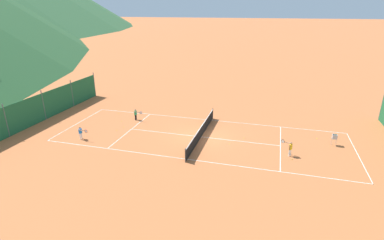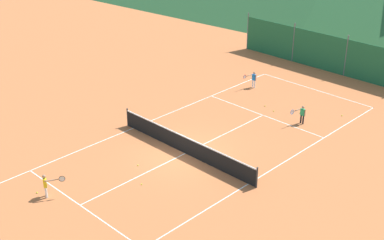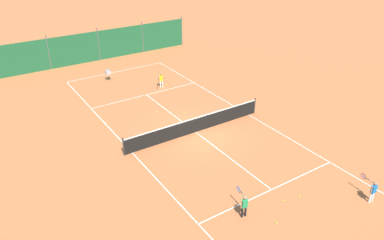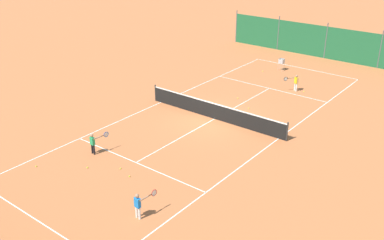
{
  "view_description": "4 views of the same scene",
  "coord_description": "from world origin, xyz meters",
  "px_view_note": "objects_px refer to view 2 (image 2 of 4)",
  "views": [
    {
      "loc": [
        -22.29,
        -5.45,
        10.17
      ],
      "look_at": [
        1.26,
        1.16,
        0.94
      ],
      "focal_mm": 28.0,
      "sensor_mm": 36.0,
      "label": 1
    },
    {
      "loc": [
        16.82,
        -16.67,
        13.21
      ],
      "look_at": [
        -1.01,
        1.51,
        1.02
      ],
      "focal_mm": 50.0,
      "sensor_mm": 36.0,
      "label": 2
    },
    {
      "loc": [
        10.61,
        15.96,
        11.03
      ],
      "look_at": [
        0.55,
        0.45,
        1.17
      ],
      "focal_mm": 35.0,
      "sensor_mm": 36.0,
      "label": 3
    },
    {
      "loc": [
        -13.44,
        19.29,
        10.54
      ],
      "look_at": [
        0.04,
        2.05,
        0.64
      ],
      "focal_mm": 42.0,
      "sensor_mm": 36.0,
      "label": 4
    }
  ],
  "objects_px": {
    "tennis_ball_service_box": "(265,106)",
    "player_near_baseline": "(302,113)",
    "player_far_baseline": "(46,184)",
    "tennis_ball_by_net_left": "(142,184)",
    "tennis_ball_near_corner": "(138,165)",
    "tennis_ball_alley_left": "(274,111)",
    "tennis_ball_mid_court": "(342,116)",
    "player_near_service": "(253,78)",
    "tennis_net": "(185,145)",
    "tennis_ball_alley_right": "(37,193)",
    "tennis_ball_by_net_right": "(300,113)"
  },
  "relations": [
    {
      "from": "tennis_ball_service_box",
      "to": "player_near_baseline",
      "type": "bearing_deg",
      "value": -9.65
    },
    {
      "from": "tennis_ball_service_box",
      "to": "tennis_ball_alley_left",
      "type": "bearing_deg",
      "value": -15.57
    },
    {
      "from": "player_near_baseline",
      "to": "tennis_ball_by_net_left",
      "type": "bearing_deg",
      "value": -98.5
    },
    {
      "from": "tennis_net",
      "to": "tennis_ball_mid_court",
      "type": "distance_m",
      "value": 10.12
    },
    {
      "from": "tennis_ball_alley_right",
      "to": "tennis_ball_by_net_right",
      "type": "bearing_deg",
      "value": 77.02
    },
    {
      "from": "tennis_ball_mid_court",
      "to": "tennis_ball_by_net_right",
      "type": "bearing_deg",
      "value": -144.78
    },
    {
      "from": "tennis_net",
      "to": "tennis_ball_alley_right",
      "type": "height_order",
      "value": "tennis_net"
    },
    {
      "from": "player_near_service",
      "to": "tennis_ball_service_box",
      "type": "bearing_deg",
      "value": -37.45
    },
    {
      "from": "player_far_baseline",
      "to": "tennis_ball_alley_right",
      "type": "xyz_separation_m",
      "value": [
        -0.58,
        -0.2,
        -0.62
      ]
    },
    {
      "from": "player_near_baseline",
      "to": "tennis_ball_mid_court",
      "type": "xyz_separation_m",
      "value": [
        1.14,
        2.53,
        -0.61
      ]
    },
    {
      "from": "tennis_ball_alley_left",
      "to": "tennis_ball_mid_court",
      "type": "bearing_deg",
      "value": 35.08
    },
    {
      "from": "tennis_ball_near_corner",
      "to": "tennis_ball_service_box",
      "type": "bearing_deg",
      "value": 89.49
    },
    {
      "from": "tennis_net",
      "to": "tennis_ball_service_box",
      "type": "relative_size",
      "value": 139.09
    },
    {
      "from": "tennis_ball_mid_court",
      "to": "tennis_ball_alley_left",
      "type": "xyz_separation_m",
      "value": [
        -3.22,
        -2.26,
        0.0
      ]
    },
    {
      "from": "player_far_baseline",
      "to": "player_near_service",
      "type": "height_order",
      "value": "player_far_baseline"
    },
    {
      "from": "player_far_baseline",
      "to": "tennis_ball_by_net_right",
      "type": "height_order",
      "value": "player_far_baseline"
    },
    {
      "from": "tennis_ball_by_net_right",
      "to": "tennis_ball_by_net_left",
      "type": "height_order",
      "value": "same"
    },
    {
      "from": "tennis_ball_near_corner",
      "to": "tennis_ball_alley_left",
      "type": "xyz_separation_m",
      "value": [
        0.9,
        9.76,
        0.0
      ]
    },
    {
      "from": "tennis_net",
      "to": "tennis_ball_alley_left",
      "type": "height_order",
      "value": "tennis_net"
    },
    {
      "from": "player_near_baseline",
      "to": "player_near_service",
      "type": "bearing_deg",
      "value": 156.15
    },
    {
      "from": "tennis_ball_mid_court",
      "to": "player_near_service",
      "type": "bearing_deg",
      "value": -178.46
    },
    {
      "from": "tennis_net",
      "to": "tennis_ball_by_net_right",
      "type": "distance_m",
      "value": 8.28
    },
    {
      "from": "tennis_ball_mid_court",
      "to": "tennis_net",
      "type": "bearing_deg",
      "value": -109.42
    },
    {
      "from": "player_far_baseline",
      "to": "player_near_baseline",
      "type": "bearing_deg",
      "value": 74.88
    },
    {
      "from": "player_near_service",
      "to": "tennis_ball_alley_right",
      "type": "xyz_separation_m",
      "value": [
        0.97,
        -16.56,
        -0.61
      ]
    },
    {
      "from": "player_near_baseline",
      "to": "tennis_ball_mid_court",
      "type": "relative_size",
      "value": 16.43
    },
    {
      "from": "tennis_ball_by_net_right",
      "to": "tennis_ball_service_box",
      "type": "relative_size",
      "value": 1.0
    },
    {
      "from": "tennis_ball_by_net_right",
      "to": "tennis_ball_alley_left",
      "type": "distance_m",
      "value": 1.54
    },
    {
      "from": "player_near_service",
      "to": "tennis_net",
      "type": "bearing_deg",
      "value": -71.61
    },
    {
      "from": "tennis_ball_by_net_right",
      "to": "tennis_ball_alley_right",
      "type": "relative_size",
      "value": 1.0
    },
    {
      "from": "tennis_ball_near_corner",
      "to": "tennis_ball_alley_left",
      "type": "relative_size",
      "value": 1.0
    },
    {
      "from": "tennis_ball_alley_left",
      "to": "tennis_ball_alley_right",
      "type": "distance_m",
      "value": 14.64
    },
    {
      "from": "player_far_baseline",
      "to": "player_near_baseline",
      "type": "relative_size",
      "value": 1.03
    },
    {
      "from": "tennis_net",
      "to": "player_near_baseline",
      "type": "distance_m",
      "value": 7.35
    },
    {
      "from": "player_near_service",
      "to": "tennis_ball_service_box",
      "type": "height_order",
      "value": "player_near_service"
    },
    {
      "from": "player_far_baseline",
      "to": "tennis_ball_service_box",
      "type": "bearing_deg",
      "value": 86.51
    },
    {
      "from": "tennis_ball_service_box",
      "to": "tennis_ball_by_net_left",
      "type": "distance_m",
      "value": 11.05
    },
    {
      "from": "tennis_net",
      "to": "player_near_baseline",
      "type": "relative_size",
      "value": 8.47
    },
    {
      "from": "tennis_ball_service_box",
      "to": "tennis_ball_near_corner",
      "type": "bearing_deg",
      "value": -90.51
    },
    {
      "from": "tennis_ball_near_corner",
      "to": "tennis_ball_by_net_left",
      "type": "bearing_deg",
      "value": -34.83
    },
    {
      "from": "player_far_baseline",
      "to": "tennis_ball_by_net_right",
      "type": "bearing_deg",
      "value": 78.95
    },
    {
      "from": "player_near_service",
      "to": "tennis_ball_near_corner",
      "type": "distance_m",
      "value": 12.1
    },
    {
      "from": "tennis_ball_service_box",
      "to": "tennis_ball_by_net_left",
      "type": "relative_size",
      "value": 1.0
    },
    {
      "from": "tennis_net",
      "to": "tennis_ball_by_net_right",
      "type": "height_order",
      "value": "tennis_net"
    },
    {
      "from": "tennis_ball_mid_court",
      "to": "player_far_baseline",
      "type": "bearing_deg",
      "value": -106.57
    },
    {
      "from": "player_far_baseline",
      "to": "tennis_ball_by_net_left",
      "type": "height_order",
      "value": "player_far_baseline"
    },
    {
      "from": "tennis_ball_service_box",
      "to": "tennis_ball_by_net_left",
      "type": "bearing_deg",
      "value": -83.08
    },
    {
      "from": "tennis_ball_mid_court",
      "to": "tennis_ball_by_net_right",
      "type": "distance_m",
      "value": 2.4
    },
    {
      "from": "tennis_ball_alley_right",
      "to": "tennis_net",
      "type": "bearing_deg",
      "value": 73.45
    },
    {
      "from": "tennis_ball_mid_court",
      "to": "tennis_ball_service_box",
      "type": "xyz_separation_m",
      "value": [
        -4.04,
        -2.04,
        0.0
      ]
    }
  ]
}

